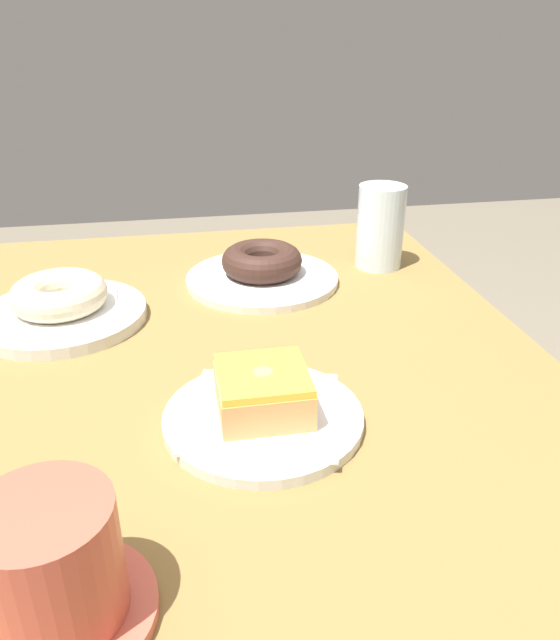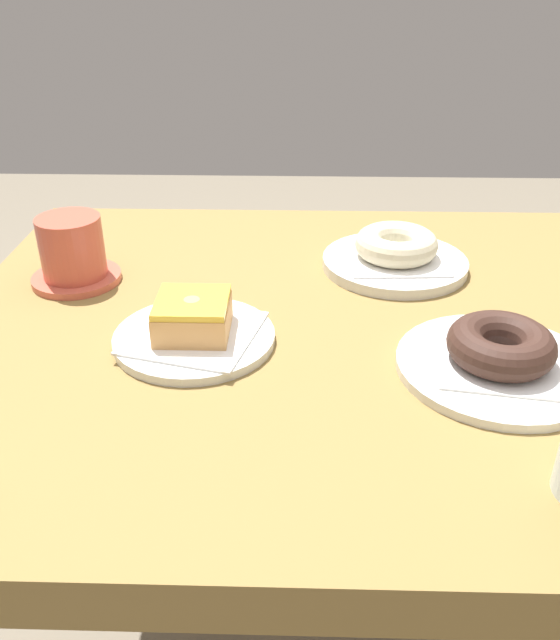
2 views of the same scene
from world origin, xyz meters
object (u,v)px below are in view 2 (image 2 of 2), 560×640
Objects in this scene: plate_chocolate_ring at (497,367)px; plate_glazed_square at (194,338)px; donut_glazed_square at (193,316)px; plate_sugar_ring at (395,263)px; coffee_cup at (73,252)px; donut_sugar_ring at (396,244)px; donut_chocolate_ring at (501,345)px.

plate_chocolate_ring is 1.16× the size of plate_glazed_square.
donut_glazed_square is at bearing 0.00° from plate_glazed_square.
plate_glazed_square is 0.03m from donut_glazed_square.
coffee_cup reaches higher than plate_sugar_ring.
donut_sugar_ring is (0.26, 0.22, 0.03)m from plate_glazed_square.
donut_glazed_square reaches higher than donut_chocolate_ring.
donut_sugar_ring is at bearing 39.56° from donut_glazed_square.
plate_sugar_ring is at bearing 39.56° from plate_glazed_square.
plate_chocolate_ring is 2.62× the size of donut_glazed_square.
plate_chocolate_ring is at bearing -21.91° from coffee_cup.
donut_sugar_ring is at bearing 39.56° from plate_glazed_square.
donut_chocolate_ring is 0.95× the size of coffee_cup.
donut_glazed_square reaches higher than plate_glazed_square.
plate_chocolate_ring is at bearing -73.51° from plate_sugar_ring.
plate_glazed_square is 0.34m from donut_sugar_ring.
donut_sugar_ring reaches higher than plate_chocolate_ring.
donut_glazed_square reaches higher than plate_chocolate_ring.
coffee_cup is at bearing -172.86° from donut_sugar_ring.
plate_chocolate_ring is at bearing 0.00° from donut_chocolate_ring.
plate_glazed_square is 2.26× the size of donut_glazed_square.
plate_sugar_ring is (0.26, 0.22, 0.00)m from plate_glazed_square.
plate_sugar_ring is at bearing 0.00° from donut_sugar_ring.
plate_glazed_square is 0.91× the size of plate_sugar_ring.
plate_sugar_ring is 1.71× the size of coffee_cup.
plate_glazed_square is (-0.34, 0.05, -0.03)m from donut_chocolate_ring.
plate_chocolate_ring is 1.06× the size of plate_sugar_ring.
plate_sugar_ring is 1.76× the size of donut_sugar_ring.
plate_glazed_square is at bearing 0.00° from donut_glazed_square.
plate_glazed_square is at bearing -40.47° from coffee_cup.
plate_glazed_square is at bearing 171.22° from donut_chocolate_ring.
donut_chocolate_ring is 1.38× the size of donut_glazed_square.
donut_sugar_ring is at bearing 106.49° from plate_chocolate_ring.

